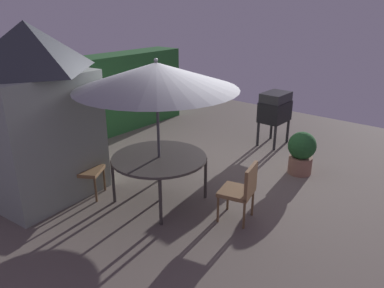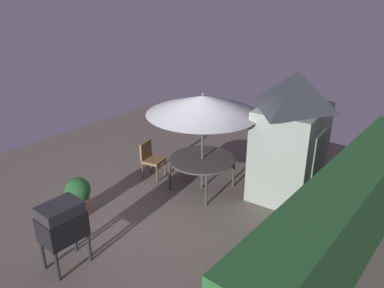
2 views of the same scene
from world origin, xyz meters
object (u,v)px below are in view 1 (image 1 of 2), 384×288
object	(u,v)px
chair_far_side	(82,166)
potted_plant_by_shed	(301,152)
patio_umbrella	(156,76)
garden_shed	(37,113)
patio_table	(159,160)
bbq_grill	(275,108)
chair_near_shed	(242,189)

from	to	relation	value
chair_far_side	potted_plant_by_shed	xyz separation A→B (m)	(3.13, -2.42, -0.09)
patio_umbrella	potted_plant_by_shed	xyz separation A→B (m)	(2.44, -1.31, -1.61)
garden_shed	patio_table	distance (m)	2.05
potted_plant_by_shed	chair_far_side	bearing A→B (deg)	142.28
chair_far_side	bbq_grill	bearing A→B (deg)	-16.79
bbq_grill	chair_near_shed	xyz separation A→B (m)	(-3.18, -1.19, -0.33)
chair_near_shed	potted_plant_by_shed	size ratio (longest dim) A/B	1.10
garden_shed	chair_far_side	xyz separation A→B (m)	(0.38, -0.49, -0.91)
patio_table	garden_shed	bearing A→B (deg)	123.96
garden_shed	potted_plant_by_shed	distance (m)	4.67
garden_shed	bbq_grill	bearing A→B (deg)	-20.97
chair_near_shed	chair_far_side	world-z (taller)	same
patio_table	potted_plant_by_shed	size ratio (longest dim) A/B	1.84
chair_far_side	patio_table	bearing A→B (deg)	-57.89
chair_near_shed	patio_umbrella	bearing A→B (deg)	103.66
chair_near_shed	potted_plant_by_shed	bearing A→B (deg)	0.91
patio_table	bbq_grill	world-z (taller)	bbq_grill
bbq_grill	patio_table	bearing A→B (deg)	177.38
patio_table	bbq_grill	xyz separation A→B (m)	(3.51, -0.16, 0.13)
chair_far_side	potted_plant_by_shed	size ratio (longest dim) A/B	1.10
bbq_grill	potted_plant_by_shed	world-z (taller)	bbq_grill
patio_umbrella	chair_far_side	xyz separation A→B (m)	(-0.69, 1.11, -1.52)
chair_near_shed	potted_plant_by_shed	world-z (taller)	chair_near_shed
patio_umbrella	chair_far_side	distance (m)	2.01
garden_shed	chair_near_shed	distance (m)	3.38
patio_table	potted_plant_by_shed	bearing A→B (deg)	-28.33
chair_far_side	garden_shed	bearing A→B (deg)	127.88
chair_far_side	patio_umbrella	bearing A→B (deg)	-57.89
chair_near_shed	patio_table	bearing A→B (deg)	103.66
garden_shed	patio_table	size ratio (longest dim) A/B	1.87
bbq_grill	potted_plant_by_shed	bearing A→B (deg)	-132.87
bbq_grill	potted_plant_by_shed	distance (m)	1.63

